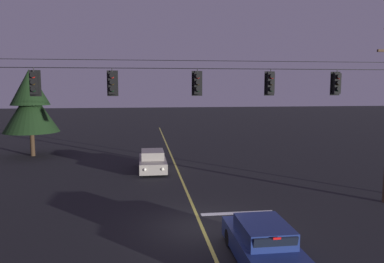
% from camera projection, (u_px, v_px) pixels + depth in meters
% --- Properties ---
extents(ground_plane, '(180.00, 180.00, 0.00)m').
position_uv_depth(ground_plane, '(202.00, 227.00, 15.38)').
color(ground_plane, black).
extents(lane_centre_stripe, '(0.14, 60.00, 0.01)m').
position_uv_depth(lane_centre_stripe, '(181.00, 179.00, 23.36)').
color(lane_centre_stripe, '#D1C64C').
rests_on(lane_centre_stripe, ground).
extents(stop_bar_paint, '(3.40, 0.36, 0.01)m').
position_uv_depth(stop_bar_paint, '(238.00, 213.00, 17.11)').
color(stop_bar_paint, silver).
rests_on(stop_bar_paint, ground).
extents(signal_span_assembly, '(21.16, 0.32, 7.98)m').
position_uv_depth(signal_span_assembly, '(195.00, 123.00, 16.96)').
color(signal_span_assembly, '#423021').
rests_on(signal_span_assembly, ground).
extents(traffic_light_leftmost, '(0.48, 0.41, 1.22)m').
position_uv_depth(traffic_light_leftmost, '(34.00, 83.00, 15.82)').
color(traffic_light_leftmost, black).
extents(traffic_light_left_inner, '(0.48, 0.41, 1.22)m').
position_uv_depth(traffic_light_left_inner, '(112.00, 83.00, 16.25)').
color(traffic_light_left_inner, black).
extents(traffic_light_centre, '(0.48, 0.41, 1.22)m').
position_uv_depth(traffic_light_centre, '(198.00, 83.00, 16.74)').
color(traffic_light_centre, black).
extents(traffic_light_right_inner, '(0.48, 0.41, 1.22)m').
position_uv_depth(traffic_light_right_inner, '(271.00, 83.00, 17.19)').
color(traffic_light_right_inner, black).
extents(traffic_light_rightmost, '(0.48, 0.41, 1.22)m').
position_uv_depth(traffic_light_rightmost, '(337.00, 83.00, 17.62)').
color(traffic_light_rightmost, black).
extents(car_waiting_near_lane, '(1.80, 4.33, 1.39)m').
position_uv_depth(car_waiting_near_lane, '(263.00, 243.00, 12.25)').
color(car_waiting_near_lane, navy).
rests_on(car_waiting_near_lane, ground).
extents(car_oncoming_lead, '(1.80, 4.42, 1.39)m').
position_uv_depth(car_oncoming_lead, '(153.00, 161.00, 25.73)').
color(car_oncoming_lead, gray).
rests_on(car_oncoming_lead, ground).
extents(tree_verge_far, '(4.50, 4.50, 7.20)m').
position_uv_depth(tree_verge_far, '(30.00, 104.00, 30.73)').
color(tree_verge_far, '#332316').
rests_on(tree_verge_far, ground).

